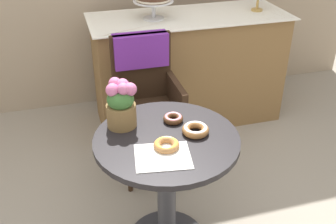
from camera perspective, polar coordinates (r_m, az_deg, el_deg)
The scene contains 8 objects.
cafe_table at distance 2.06m, azimuth -0.20°, elevation -8.55°, with size 0.72×0.72×0.72m.
wicker_chair at distance 2.62m, azimuth -3.39°, elevation 4.06°, with size 0.42×0.45×0.95m.
paper_napkin at distance 1.80m, azimuth -0.76°, elevation -6.44°, with size 0.25×0.21×0.00m, color white.
donut_front at distance 1.95m, azimuth 3.98°, elevation -2.53°, with size 0.13×0.13×0.04m.
donut_mid at distance 1.84m, azimuth -0.22°, elevation -4.72°, with size 0.12×0.12×0.03m.
donut_side at distance 2.04m, azimuth 0.75°, elevation -0.90°, with size 0.10×0.10×0.03m.
flower_vase at distance 1.97m, azimuth -6.82°, elevation 1.17°, with size 0.16×0.15×0.25m.
display_counter at distance 3.29m, azimuth 2.93°, elevation 6.25°, with size 1.56×0.62×0.90m.
Camera 1 is at (-0.43, -1.54, 1.80)m, focal length 42.25 mm.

